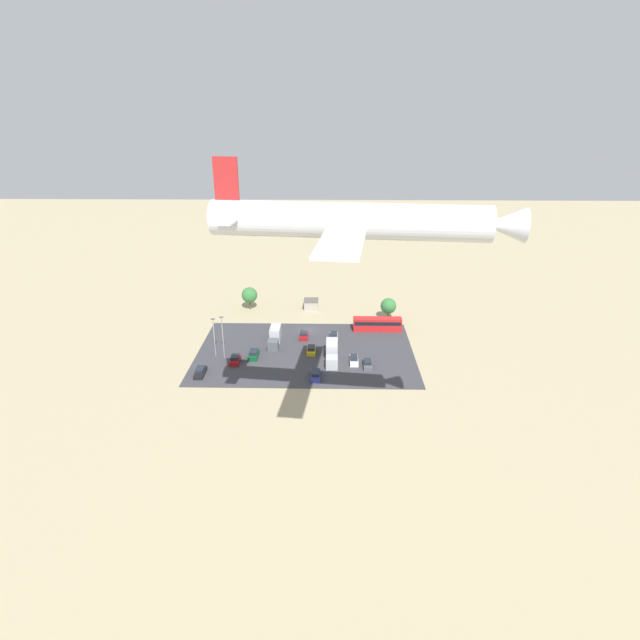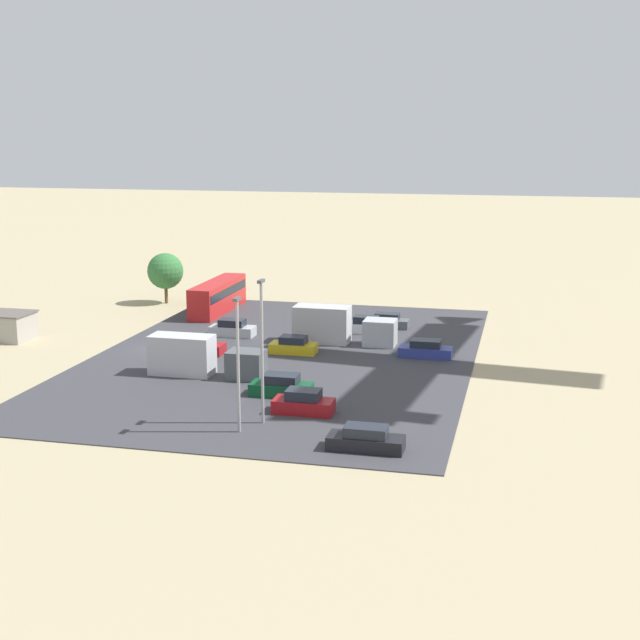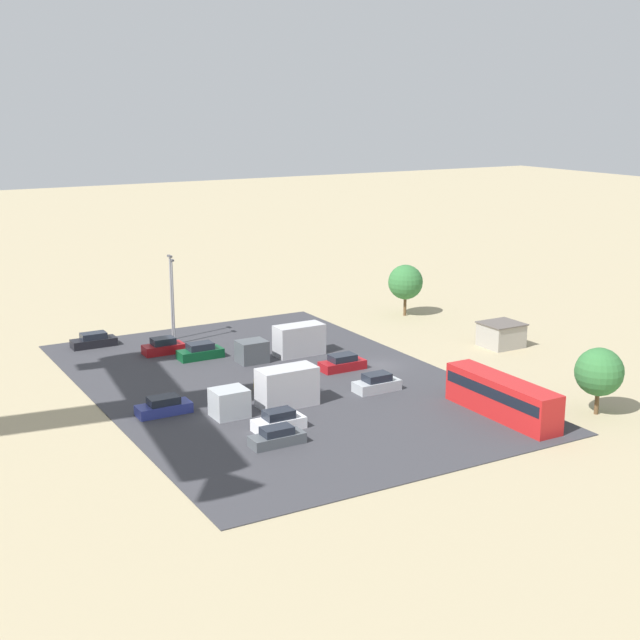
% 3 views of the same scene
% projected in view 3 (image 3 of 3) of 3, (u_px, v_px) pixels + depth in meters
% --- Properties ---
extents(ground_plane, '(400.00, 400.00, 0.00)m').
position_uv_depth(ground_plane, '(380.00, 366.00, 87.38)').
color(ground_plane, tan).
extents(parking_lot_surface, '(47.80, 32.00, 0.08)m').
position_uv_depth(parking_lot_surface, '(276.00, 384.00, 81.81)').
color(parking_lot_surface, '#38383D').
rests_on(parking_lot_surface, ground).
extents(shed_building, '(3.89, 4.12, 2.58)m').
position_uv_depth(shed_building, '(501.00, 335.00, 94.11)').
color(shed_building, '#9E998E').
rests_on(shed_building, ground).
extents(bus, '(11.69, 2.50, 3.25)m').
position_uv_depth(bus, '(502.00, 396.00, 72.98)').
color(bus, red).
rests_on(bus, ground).
extents(parked_car_0, '(1.92, 4.03, 1.51)m').
position_uv_depth(parked_car_0, '(278.00, 382.00, 80.36)').
color(parked_car_0, gold).
rests_on(parked_car_0, ground).
extents(parked_car_1, '(1.97, 4.51, 1.61)m').
position_uv_depth(parked_car_1, '(200.00, 352.00, 89.65)').
color(parked_car_1, '#0C4723').
rests_on(parked_car_1, ground).
extents(parked_car_2, '(1.72, 4.24, 1.43)m').
position_uv_depth(parked_car_2, '(277.00, 437.00, 67.21)').
color(parked_car_2, '#4C5156').
rests_on(parked_car_2, ground).
extents(parked_car_3, '(1.87, 4.52, 1.51)m').
position_uv_depth(parked_car_3, '(164.00, 407.00, 73.79)').
color(parked_car_3, navy).
rests_on(parked_car_3, ground).
extents(parked_car_4, '(1.89, 4.22, 1.61)m').
position_uv_depth(parked_car_4, '(377.00, 384.00, 79.65)').
color(parked_car_4, '#ADB2B7').
rests_on(parked_car_4, ground).
extents(parked_car_5, '(1.90, 4.15, 1.65)m').
position_uv_depth(parked_car_5, '(163.00, 347.00, 91.39)').
color(parked_car_5, maroon).
rests_on(parked_car_5, ground).
extents(parked_car_6, '(1.76, 4.19, 1.62)m').
position_uv_depth(parked_car_6, '(279.00, 421.00, 70.28)').
color(parked_car_6, silver).
rests_on(parked_car_6, ground).
extents(parked_car_7, '(1.83, 4.66, 1.51)m').
position_uv_depth(parked_car_7, '(94.00, 341.00, 93.91)').
color(parked_car_7, black).
rests_on(parked_car_7, ground).
extents(parked_car_8, '(1.96, 4.44, 1.52)m').
position_uv_depth(parked_car_8, '(342.00, 363.00, 85.89)').
color(parked_car_8, maroon).
rests_on(parked_car_8, ground).
extents(parked_truck_0, '(2.32, 9.27, 3.14)m').
position_uv_depth(parked_truck_0, '(286.00, 343.00, 89.98)').
color(parked_truck_0, '#4C5156').
rests_on(parked_truck_0, ground).
extents(parked_truck_1, '(2.46, 9.31, 3.36)m').
position_uv_depth(parked_truck_1, '(271.00, 391.00, 74.86)').
color(parked_truck_1, '#ADB2B7').
rests_on(parked_truck_1, ground).
extents(tree_near_shed, '(4.19, 4.19, 6.23)m').
position_uv_depth(tree_near_shed, '(405.00, 282.00, 106.93)').
color(tree_near_shed, brown).
rests_on(tree_near_shed, ground).
extents(tree_apron_mid, '(4.02, 4.02, 5.68)m').
position_uv_depth(tree_apron_mid, '(599.00, 372.00, 73.26)').
color(tree_apron_mid, brown).
rests_on(tree_apron_mid, ground).
extents(light_pole_lot_centre, '(0.90, 0.28, 8.82)m').
position_uv_depth(light_pole_lot_centre, '(173.00, 296.00, 95.90)').
color(light_pole_lot_centre, gray).
rests_on(light_pole_lot_centre, ground).
extents(light_pole_lot_edge, '(0.90, 0.28, 9.63)m').
position_uv_depth(light_pole_lot_edge, '(171.00, 296.00, 93.59)').
color(light_pole_lot_edge, gray).
rests_on(light_pole_lot_edge, ground).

